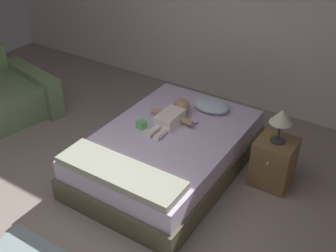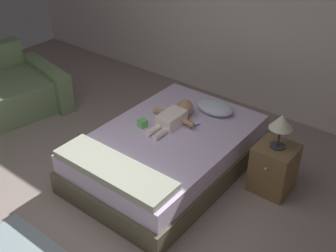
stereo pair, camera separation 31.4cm
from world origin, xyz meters
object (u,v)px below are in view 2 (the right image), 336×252
object	(u,v)px
nightstand	(273,168)
bed	(168,152)
toy_block	(143,123)
pillow	(215,108)
toothbrush	(196,125)
baby	(175,116)
lamp	(281,123)

from	to	relation	value
nightstand	bed	bearing A→B (deg)	-158.07
toy_block	nightstand	bearing A→B (deg)	19.32
bed	pillow	bearing A→B (deg)	78.24
nightstand	toothbrush	bearing A→B (deg)	-173.43
baby	pillow	bearing A→B (deg)	62.23
pillow	baby	world-z (taller)	baby
toothbrush	baby	bearing A→B (deg)	-163.82
baby	toothbrush	bearing A→B (deg)	16.18
toothbrush	bed	bearing A→B (deg)	-114.15
bed	toothbrush	distance (m)	0.41
baby	toy_block	world-z (taller)	baby
baby	nightstand	bearing A→B (deg)	8.59
nightstand	lamp	size ratio (longest dim) A/B	1.43
pillow	baby	xyz separation A→B (m)	(-0.23, -0.43, 0.01)
toothbrush	toy_block	size ratio (longest dim) A/B	1.35
nightstand	pillow	bearing A→B (deg)	162.99
toothbrush	pillow	bearing A→B (deg)	89.57
bed	toy_block	bearing A→B (deg)	-170.08
pillow	toothbrush	distance (m)	0.37
baby	lamp	world-z (taller)	lamp
baby	toy_block	distance (m)	0.36
bed	toy_block	distance (m)	0.40
nightstand	toy_block	bearing A→B (deg)	-160.68
bed	baby	xyz separation A→B (m)	(-0.09, 0.24, 0.30)
pillow	baby	size ratio (longest dim) A/B	0.62
toothbrush	lamp	world-z (taller)	lamp
bed	pillow	distance (m)	0.74
toothbrush	toy_block	bearing A→B (deg)	-140.58
toy_block	lamp	bearing A→B (deg)	19.33
pillow	toy_block	world-z (taller)	pillow
bed	nightstand	size ratio (longest dim) A/B	3.97
bed	toothbrush	bearing A→B (deg)	65.85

